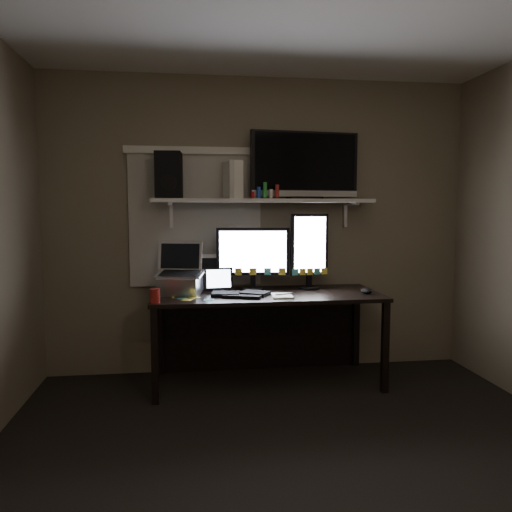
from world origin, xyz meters
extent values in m
plane|color=black|center=(0.00, 0.00, 0.00)|extent=(3.60, 3.60, 0.00)
plane|color=#695F4C|center=(0.00, 1.80, 1.25)|extent=(3.60, 0.00, 3.60)
cube|color=beige|center=(-0.55, 1.79, 1.30)|extent=(1.10, 0.02, 1.10)
cube|color=black|center=(0.00, 1.43, 0.71)|extent=(1.80, 0.75, 0.03)
cube|color=black|center=(0.00, 1.78, 0.35)|extent=(1.80, 0.02, 0.70)
cube|color=black|center=(-0.86, 1.09, 0.35)|extent=(0.05, 0.05, 0.70)
cube|color=black|center=(0.86, 1.09, 0.35)|extent=(0.05, 0.05, 0.70)
cube|color=black|center=(-0.86, 1.76, 0.35)|extent=(0.05, 0.05, 0.70)
cube|color=black|center=(0.86, 1.76, 0.35)|extent=(0.05, 0.05, 0.70)
cube|color=beige|center=(0.00, 1.62, 1.46)|extent=(1.80, 0.35, 0.03)
cube|color=black|center=(-0.09, 1.61, 0.99)|extent=(0.60, 0.12, 0.53)
cube|color=black|center=(0.38, 1.58, 1.05)|extent=(0.33, 0.10, 0.64)
cube|color=black|center=(-0.22, 1.35, 0.74)|extent=(0.48, 0.32, 0.03)
ellipsoid|color=black|center=(0.78, 1.30, 0.75)|extent=(0.09, 0.13, 0.04)
cube|color=white|center=(0.09, 1.25, 0.74)|extent=(0.17, 0.22, 0.01)
cube|color=black|center=(-0.38, 1.51, 0.83)|extent=(0.24, 0.12, 0.20)
cube|color=black|center=(-0.50, 1.68, 0.87)|extent=(0.22, 0.10, 0.28)
cube|color=silver|center=(-0.68, 1.46, 0.93)|extent=(0.41, 0.36, 0.40)
cylinder|color=maroon|center=(-0.85, 1.12, 0.78)|extent=(0.09, 0.09, 0.10)
cube|color=black|center=(0.36, 1.67, 1.76)|extent=(0.94, 0.27, 0.56)
cube|color=beige|center=(-0.25, 1.60, 1.63)|extent=(0.15, 0.26, 0.30)
cube|color=black|center=(-0.76, 1.64, 1.66)|extent=(0.22, 0.26, 0.37)
camera|label=1|loc=(-0.61, -2.45, 1.40)|focal=35.00mm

